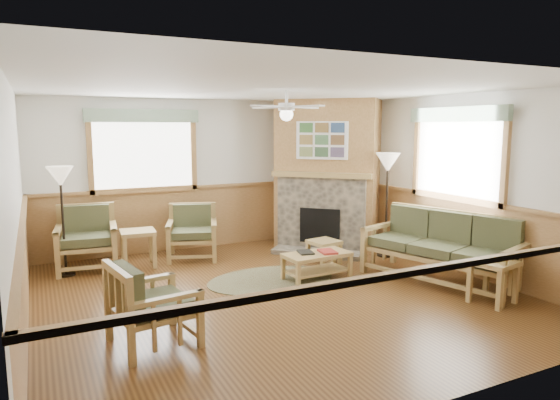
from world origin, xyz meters
name	(u,v)px	position (x,y,z in m)	size (l,w,h in m)	color
floor	(276,294)	(0.00, 0.00, -0.01)	(6.00, 6.00, 0.01)	#583718
ceiling	(276,88)	(0.00, 0.00, 2.70)	(6.00, 6.00, 0.01)	white
wall_back	(205,174)	(0.00, 3.00, 1.35)	(6.00, 0.02, 2.70)	white
wall_front	(446,240)	(0.00, -3.00, 1.35)	(6.00, 0.02, 2.70)	white
wall_left	(17,211)	(-3.00, 0.00, 1.35)	(0.02, 6.00, 2.70)	white
wall_right	(448,183)	(3.00, 0.00, 1.35)	(0.02, 6.00, 2.70)	white
wainscot	(276,254)	(0.00, 0.00, 0.55)	(6.00, 6.00, 1.10)	#9D7240
fireplace	(328,174)	(2.05, 2.05, 1.35)	(2.20, 2.20, 2.70)	#9D7240
window_back	(142,108)	(-1.10, 2.96, 2.53)	(1.90, 0.16, 1.50)	white
window_right	(460,105)	(2.96, -0.20, 2.53)	(0.16, 1.90, 1.50)	white
ceiling_fan	(286,93)	(0.30, 0.30, 2.66)	(1.24, 1.24, 0.36)	white
sofa	(441,248)	(2.33, -0.58, 0.50)	(0.89, 2.17, 1.00)	#A4864C
armchair_back_left	(87,238)	(-2.15, 2.36, 0.49)	(0.88, 0.88, 0.99)	#A4864C
armchair_back_right	(192,232)	(-0.48, 2.27, 0.45)	(0.80, 0.80, 0.90)	#A4864C
armchair_left	(153,303)	(-1.81, -0.85, 0.43)	(0.77, 0.77, 0.87)	#A4864C
coffee_table	(317,266)	(0.82, 0.32, 0.19)	(0.97, 0.49, 0.39)	#A4864C
end_table_chairs	(138,249)	(-1.40, 2.14, 0.30)	(0.53, 0.51, 0.59)	#A4864C
end_table_sofa	(493,282)	(2.30, -1.53, 0.27)	(0.49, 0.47, 0.55)	#A4864C
footstool	(324,252)	(1.35, 1.00, 0.19)	(0.44, 0.44, 0.38)	#A4864C
braided_rug	(271,279)	(0.19, 0.57, 0.01)	(1.91, 1.91, 0.01)	brown
floor_lamp_left	(63,221)	(-2.48, 2.15, 0.83)	(0.38, 0.38, 1.65)	black
floor_lamp_right	(387,205)	(2.55, 0.94, 0.90)	(0.41, 0.41, 1.79)	black
book_red	(328,251)	(0.97, 0.27, 0.42)	(0.22, 0.30, 0.03)	maroon
book_dark	(306,251)	(0.67, 0.39, 0.41)	(0.20, 0.27, 0.03)	black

